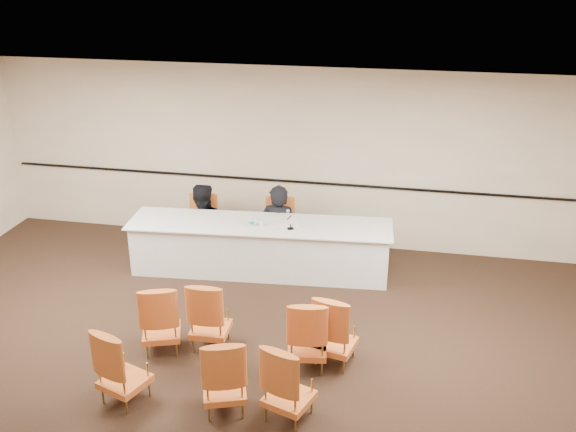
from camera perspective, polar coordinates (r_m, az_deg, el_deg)
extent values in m
plane|color=black|center=(7.86, -6.02, -14.18)|extent=(10.00, 10.00, 0.00)
plane|color=silver|center=(6.52, -7.10, 7.41)|extent=(10.00, 10.00, 0.00)
cube|color=#FAE1C5|center=(10.66, -0.10, 5.24)|extent=(10.00, 0.04, 3.00)
cube|color=black|center=(10.75, -0.14, 3.14)|extent=(9.80, 0.04, 0.03)
imported|color=black|center=(10.50, -0.83, -1.74)|extent=(0.64, 0.42, 1.75)
imported|color=black|center=(10.73, -7.65, -1.35)|extent=(0.97, 0.87, 1.65)
cube|color=white|center=(9.74, 0.21, -0.83)|extent=(0.37, 0.35, 0.00)
cylinder|color=silver|center=(9.71, -2.41, -0.61)|extent=(0.08, 0.08, 0.10)
cylinder|color=white|center=(9.66, 0.74, -0.67)|extent=(0.10, 0.10, 0.12)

